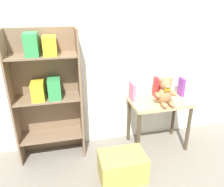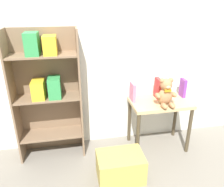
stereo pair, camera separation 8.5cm
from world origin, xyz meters
name	(u,v)px [view 1 (the left image)]	position (x,y,z in m)	size (l,w,h in m)	color
wall_back	(127,35)	(0.00, 1.45, 1.25)	(4.80, 0.06, 2.50)	silver
bookshelf_side	(46,88)	(-0.88, 1.29, 0.78)	(0.67, 0.27, 1.36)	#7F664C
display_table	(159,108)	(0.31, 1.16, 0.48)	(0.65, 0.40, 0.58)	tan
teddy_bear	(165,92)	(0.32, 1.07, 0.71)	(0.23, 0.21, 0.30)	#A8754C
book_standing_pink	(132,92)	(0.02, 1.24, 0.68)	(0.03, 0.15, 0.20)	#D17093
book_standing_red	(157,88)	(0.31, 1.25, 0.69)	(0.04, 0.14, 0.23)	red
book_standing_purple	(181,87)	(0.60, 1.24, 0.68)	(0.03, 0.11, 0.21)	purple
storage_bin	(122,166)	(-0.23, 0.74, 0.13)	(0.44, 0.31, 0.26)	tan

